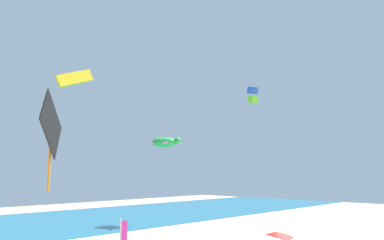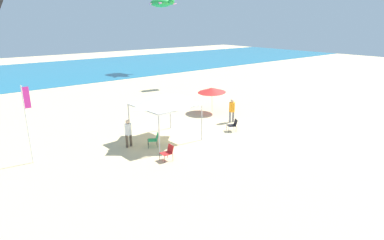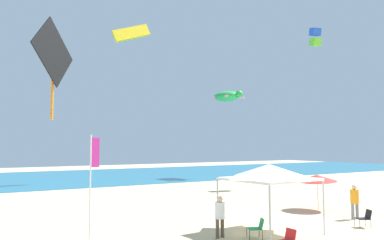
{
  "view_description": "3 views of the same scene",
  "coord_description": "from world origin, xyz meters",
  "px_view_note": "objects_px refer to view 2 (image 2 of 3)",
  "views": [
    {
      "loc": [
        -20.3,
        -10.82,
        6.03
      ],
      "look_at": [
        0.33,
        8.4,
        9.74
      ],
      "focal_mm": 37.07,
      "sensor_mm": 36.0,
      "label": 1
    },
    {
      "loc": [
        -13.32,
        -14.78,
        7.16
      ],
      "look_at": [
        -1.47,
        -0.06,
        1.25
      ],
      "focal_mm": 29.53,
      "sensor_mm": 36.0,
      "label": 2
    },
    {
      "loc": [
        -14.65,
        -11.68,
        3.77
      ],
      "look_at": [
        0.33,
        12.36,
        5.67
      ],
      "focal_mm": 35.87,
      "sensor_mm": 36.0,
      "label": 3
    }
  ],
  "objects_px": {
    "banner_flag": "(27,117)",
    "person_by_tent": "(128,131)",
    "folding_chair_facing_ocean": "(154,139)",
    "person_far_stroller": "(232,109)",
    "kite_turtle_green": "(162,3)",
    "folding_chair_right_of_tent": "(168,152)",
    "beach_umbrella": "(212,90)",
    "folding_chair_near_cooler": "(233,124)",
    "canopy_tent": "(165,100)"
  },
  "relations": [
    {
      "from": "banner_flag",
      "to": "person_by_tent",
      "type": "height_order",
      "value": "banner_flag"
    },
    {
      "from": "folding_chair_facing_ocean",
      "to": "person_by_tent",
      "type": "relative_size",
      "value": 0.48
    },
    {
      "from": "banner_flag",
      "to": "person_far_stroller",
      "type": "xyz_separation_m",
      "value": [
        13.25,
        -1.62,
        -1.46
      ]
    },
    {
      "from": "banner_flag",
      "to": "kite_turtle_green",
      "type": "xyz_separation_m",
      "value": [
        23.4,
        22.49,
        7.19
      ]
    },
    {
      "from": "folding_chair_right_of_tent",
      "to": "person_by_tent",
      "type": "height_order",
      "value": "person_by_tent"
    },
    {
      "from": "banner_flag",
      "to": "person_far_stroller",
      "type": "relative_size",
      "value": 2.36
    },
    {
      "from": "beach_umbrella",
      "to": "folding_chair_near_cooler",
      "type": "xyz_separation_m",
      "value": [
        -2.03,
        -4.43,
        -1.38
      ]
    },
    {
      "from": "banner_flag",
      "to": "person_far_stroller",
      "type": "bearing_deg",
      "value": -6.99
    },
    {
      "from": "folding_chair_near_cooler",
      "to": "banner_flag",
      "type": "bearing_deg",
      "value": -75.78
    },
    {
      "from": "beach_umbrella",
      "to": "folding_chair_facing_ocean",
      "type": "height_order",
      "value": "beach_umbrella"
    },
    {
      "from": "folding_chair_near_cooler",
      "to": "canopy_tent",
      "type": "bearing_deg",
      "value": -79.34
    },
    {
      "from": "folding_chair_right_of_tent",
      "to": "kite_turtle_green",
      "type": "height_order",
      "value": "kite_turtle_green"
    },
    {
      "from": "beach_umbrella",
      "to": "person_far_stroller",
      "type": "distance_m",
      "value": 3.13
    },
    {
      "from": "person_far_stroller",
      "to": "folding_chair_right_of_tent",
      "type": "bearing_deg",
      "value": -154.39
    },
    {
      "from": "beach_umbrella",
      "to": "folding_chair_near_cooler",
      "type": "height_order",
      "value": "beach_umbrella"
    },
    {
      "from": "person_far_stroller",
      "to": "kite_turtle_green",
      "type": "xyz_separation_m",
      "value": [
        10.15,
        24.11,
        8.65
      ]
    },
    {
      "from": "canopy_tent",
      "to": "folding_chair_right_of_tent",
      "type": "bearing_deg",
      "value": -122.02
    },
    {
      "from": "kite_turtle_green",
      "to": "folding_chair_right_of_tent",
      "type": "bearing_deg",
      "value": -46.15
    },
    {
      "from": "folding_chair_near_cooler",
      "to": "person_far_stroller",
      "type": "height_order",
      "value": "person_far_stroller"
    },
    {
      "from": "canopy_tent",
      "to": "folding_chair_right_of_tent",
      "type": "height_order",
      "value": "canopy_tent"
    },
    {
      "from": "folding_chair_right_of_tent",
      "to": "person_by_tent",
      "type": "bearing_deg",
      "value": -164.38
    },
    {
      "from": "canopy_tent",
      "to": "kite_turtle_green",
      "type": "height_order",
      "value": "kite_turtle_green"
    },
    {
      "from": "folding_chair_near_cooler",
      "to": "person_by_tent",
      "type": "distance_m",
      "value": 7.16
    },
    {
      "from": "person_by_tent",
      "to": "folding_chair_right_of_tent",
      "type": "bearing_deg",
      "value": 91.73
    },
    {
      "from": "beach_umbrella",
      "to": "folding_chair_facing_ocean",
      "type": "distance_m",
      "value": 8.53
    },
    {
      "from": "folding_chair_right_of_tent",
      "to": "person_far_stroller",
      "type": "bearing_deg",
      "value": 110.55
    },
    {
      "from": "folding_chair_near_cooler",
      "to": "banner_flag",
      "type": "xyz_separation_m",
      "value": [
        -11.87,
        3.1,
        2.02
      ]
    },
    {
      "from": "canopy_tent",
      "to": "folding_chair_near_cooler",
      "type": "xyz_separation_m",
      "value": [
        4.52,
        -1.49,
        -2.13
      ]
    },
    {
      "from": "canopy_tent",
      "to": "person_by_tent",
      "type": "relative_size",
      "value": 2.09
    },
    {
      "from": "beach_umbrella",
      "to": "folding_chair_near_cooler",
      "type": "bearing_deg",
      "value": -114.64
    },
    {
      "from": "folding_chair_right_of_tent",
      "to": "person_by_tent",
      "type": "distance_m",
      "value": 3.14
    },
    {
      "from": "folding_chair_right_of_tent",
      "to": "folding_chair_near_cooler",
      "type": "xyz_separation_m",
      "value": [
        6.13,
        1.09,
        0.0
      ]
    },
    {
      "from": "folding_chair_right_of_tent",
      "to": "folding_chair_near_cooler",
      "type": "relative_size",
      "value": 1.0
    },
    {
      "from": "canopy_tent",
      "to": "kite_turtle_green",
      "type": "distance_m",
      "value": 29.81
    },
    {
      "from": "folding_chair_near_cooler",
      "to": "beach_umbrella",
      "type": "bearing_deg",
      "value": -175.78
    },
    {
      "from": "folding_chair_facing_ocean",
      "to": "person_far_stroller",
      "type": "distance_m",
      "value": 7.08
    },
    {
      "from": "canopy_tent",
      "to": "person_far_stroller",
      "type": "xyz_separation_m",
      "value": [
        5.9,
        -0.01,
        -1.57
      ]
    },
    {
      "from": "folding_chair_right_of_tent",
      "to": "person_far_stroller",
      "type": "relative_size",
      "value": 0.46
    },
    {
      "from": "folding_chair_facing_ocean",
      "to": "kite_turtle_green",
      "type": "xyz_separation_m",
      "value": [
        17.19,
        24.58,
        9.21
      ]
    },
    {
      "from": "beach_umbrella",
      "to": "person_far_stroller",
      "type": "xyz_separation_m",
      "value": [
        -0.65,
        -2.95,
        -0.82
      ]
    },
    {
      "from": "kite_turtle_green",
      "to": "banner_flag",
      "type": "bearing_deg",
      "value": -58.78
    },
    {
      "from": "kite_turtle_green",
      "to": "folding_chair_facing_ocean",
      "type": "bearing_deg",
      "value": -47.61
    },
    {
      "from": "person_far_stroller",
      "to": "kite_turtle_green",
      "type": "distance_m",
      "value": 27.55
    },
    {
      "from": "canopy_tent",
      "to": "person_far_stroller",
      "type": "bearing_deg",
      "value": -0.07
    },
    {
      "from": "banner_flag",
      "to": "person_far_stroller",
      "type": "distance_m",
      "value": 13.43
    },
    {
      "from": "canopy_tent",
      "to": "banner_flag",
      "type": "distance_m",
      "value": 7.53
    },
    {
      "from": "folding_chair_right_of_tent",
      "to": "folding_chair_near_cooler",
      "type": "height_order",
      "value": "same"
    },
    {
      "from": "folding_chair_near_cooler",
      "to": "folding_chair_facing_ocean",
      "type": "relative_size",
      "value": 1.0
    },
    {
      "from": "canopy_tent",
      "to": "folding_chair_facing_ocean",
      "type": "bearing_deg",
      "value": -157.35
    },
    {
      "from": "folding_chair_near_cooler",
      "to": "folding_chair_facing_ocean",
      "type": "bearing_deg",
      "value": -71.26
    }
  ]
}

